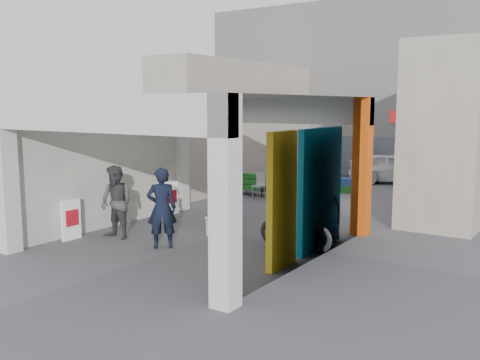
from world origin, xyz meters
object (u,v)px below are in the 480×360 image
Objects in this scene: cafe_set at (277,189)px; man_back_turned at (116,202)px; produce_stand at (254,187)px; man_elderly at (328,209)px; white_van at (394,168)px; man_with_dog at (162,208)px; bicycle_front at (295,228)px; bicycle_rear at (295,228)px; man_crates at (326,172)px; border_collie at (211,226)px.

cafe_set is 7.32m from man_back_turned.
produce_stand is at bearing 172.81° from cafe_set.
man_elderly reaches higher than white_van.
man_with_dog reaches higher than man_back_turned.
produce_stand is 0.73× the size of man_elderly.
bicycle_rear is at bearing -157.18° from bicycle_front.
man_crates is (2.48, 0.90, 0.62)m from produce_stand.
man_elderly is (2.71, 1.11, 0.54)m from border_collie.
border_collie is 2.45m from man_back_turned.
man_elderly reaches higher than bicycle_rear.
man_crates is at bearing 13.91° from produce_stand.
produce_stand is 0.63× the size of man_crates.
man_back_turned is 1.00× the size of man_crates.
produce_stand is 6.33m from border_collie.
cafe_set is at bearing 116.43° from border_collie.
man_with_dog reaches higher than man_elderly.
man_crates is 7.08m from bicycle_front.
man_elderly is (4.47, 2.69, -0.12)m from man_back_turned.
bicycle_front is at bearing 14.85° from border_collie.
cafe_set is at bearing -125.18° from man_with_dog.
man_back_turned is (-1.75, -1.58, 0.66)m from border_collie.
white_van reaches higher than cafe_set.
white_van is at bearing 107.89° from man_elderly.
man_with_dog reaches higher than produce_stand.
man_crates reaches higher than white_van.
man_with_dog is at bearing 122.26° from bicycle_front.
white_van is at bearing 54.11° from produce_stand.
white_van is at bearing 98.59° from border_collie.
man_back_turned is 1.15× the size of man_elderly.
bicycle_front is at bearing 22.70° from man_back_turned.
white_van is at bearing -76.31° from man_crates.
cafe_set is at bearing 87.70° from man_back_turned.
produce_stand is at bearing 125.77° from border_collie.
cafe_set is at bearing -13.14° from produce_stand.
man_back_turned is 5.22m from man_elderly.
man_elderly is 10.74m from white_van.
man_crates is at bearing 18.72° from bicycle_front.
border_collie is at bearing -76.82° from cafe_set.
man_back_turned reaches higher than man_elderly.
man_with_dog is at bearing -0.08° from man_back_turned.
man_back_turned is at bearing -44.88° from man_with_dog.
man_elderly reaches higher than cafe_set.
produce_stand is 6.77m from white_van.
man_crates reaches higher than produce_stand.
bicycle_front is (-0.33, -1.05, -0.31)m from man_elderly.
cafe_set is at bearing 60.48° from man_crates.
border_collie is at bearing 91.12° from bicycle_front.
border_collie is (2.42, -5.84, -0.05)m from produce_stand.
cafe_set is 6.76m from bicycle_front.
man_elderly is 1.14m from bicycle_front.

